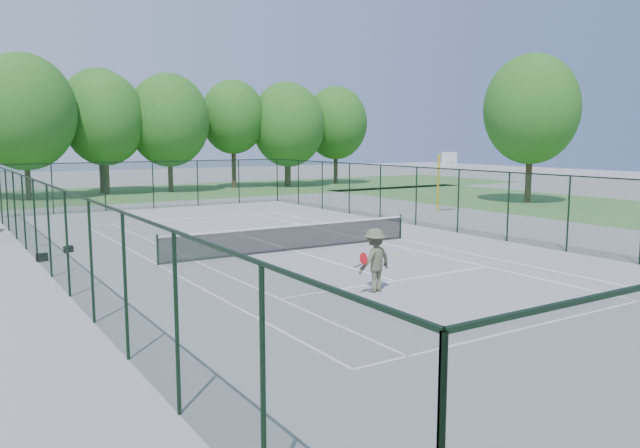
{
  "coord_description": "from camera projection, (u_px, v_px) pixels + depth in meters",
  "views": [
    {
      "loc": [
        -12.18,
        -21.31,
        4.42
      ],
      "look_at": [
        0.0,
        -2.0,
        1.3
      ],
      "focal_mm": 35.0,
      "sensor_mm": 36.0,
      "label": 1
    }
  ],
  "objects": [
    {
      "name": "tennis_player",
      "position": [
        375.0,
        260.0,
        18.08
      ],
      "size": [
        1.99,
        0.92,
        1.86
      ],
      "color": "#55583F",
      "rests_on": "ground"
    },
    {
      "name": "sports_bag_b",
      "position": [
        68.0,
        249.0,
        24.5
      ],
      "size": [
        0.37,
        0.29,
        0.26
      ],
      "primitive_type": "cube",
      "rotation": [
        0.0,
        0.0,
        0.31
      ],
      "color": "black",
      "rests_on": "ground"
    },
    {
      "name": "tree_side",
      "position": [
        532.0,
        109.0,
        42.51
      ],
      "size": [
        6.44,
        6.44,
        10.2
      ],
      "color": "#40311D",
      "rests_on": "ground"
    },
    {
      "name": "basketball_goal",
      "position": [
        444.0,
        170.0,
        37.56
      ],
      "size": [
        1.2,
        1.43,
        3.65
      ],
      "color": "gold",
      "rests_on": "ground"
    },
    {
      "name": "tree_line_far",
      "position": [
        104.0,
        119.0,
        49.22
      ],
      "size": [
        39.4,
        6.4,
        9.7
      ],
      "color": "#40311D",
      "rests_on": "ground"
    },
    {
      "name": "grass_far",
      "position": [
        108.0,
        194.0,
        50.03
      ],
      "size": [
        80.0,
        16.0,
        0.01
      ],
      "primitive_type": "cube",
      "color": "#518840",
      "rests_on": "ground"
    },
    {
      "name": "tennis_net",
      "position": [
        293.0,
        236.0,
        24.82
      ],
      "size": [
        11.08,
        0.08,
        1.1
      ],
      "color": "black",
      "rests_on": "ground"
    },
    {
      "name": "sports_bag_a",
      "position": [
        42.0,
        257.0,
        22.68
      ],
      "size": [
        0.4,
        0.28,
        0.29
      ],
      "primitive_type": "cube",
      "rotation": [
        0.0,
        0.0,
        0.18
      ],
      "color": "black",
      "rests_on": "ground"
    },
    {
      "name": "fence_enclosure",
      "position": [
        293.0,
        212.0,
        24.68
      ],
      "size": [
        18.05,
        36.05,
        3.02
      ],
      "color": "#15321C",
      "rests_on": "ground"
    },
    {
      "name": "ground",
      "position": [
        293.0,
        250.0,
        24.89
      ],
      "size": [
        140.0,
        140.0,
        0.0
      ],
      "primitive_type": "plane",
      "color": "gray",
      "rests_on": "ground"
    },
    {
      "name": "grass_side",
      "position": [
        580.0,
        207.0,
        40.93
      ],
      "size": [
        14.0,
        40.0,
        0.01
      ],
      "primitive_type": "cube",
      "color": "#518840",
      "rests_on": "ground"
    },
    {
      "name": "court_lines",
      "position": [
        293.0,
        250.0,
        24.89
      ],
      "size": [
        11.05,
        23.85,
        0.01
      ],
      "color": "white",
      "rests_on": "ground"
    }
  ]
}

